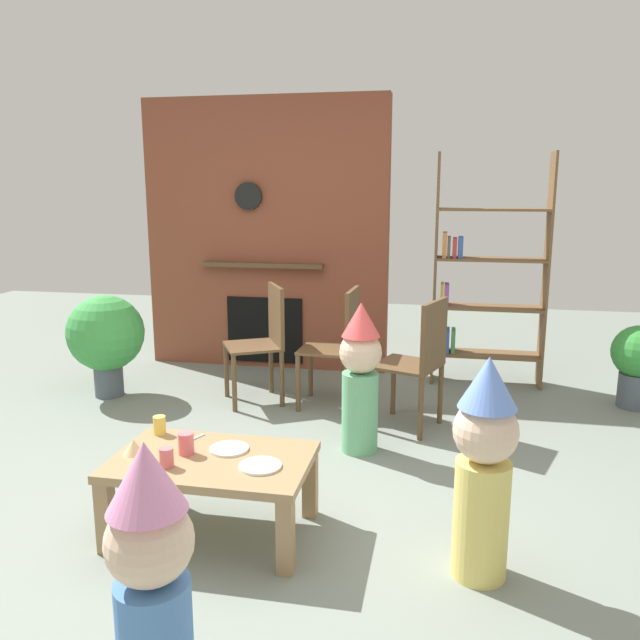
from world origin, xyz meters
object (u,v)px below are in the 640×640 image
(paper_cup_near_right, at_px, (166,457))
(paper_plate_rear, at_px, (229,449))
(child_by_the_chairs, at_px, (360,374))
(potted_plant_short, at_px, (106,336))
(child_in_pink, at_px, (484,463))
(dining_chair_left, at_px, (265,336))
(paper_cup_center, at_px, (159,425))
(birthday_cake_slice, at_px, (133,447))
(child_with_cone_hat, at_px, (152,584))
(bookshelf, at_px, (481,280))
(paper_cup_near_left, at_px, (186,444))
(paper_plate_front, at_px, (260,466))
(dining_chair_middle, at_px, (340,341))
(coffee_table, at_px, (212,470))
(potted_plant_tall, at_px, (638,360))
(dining_chair_right, at_px, (420,357))

(paper_cup_near_right, relative_size, paper_plate_rear, 0.48)
(child_by_the_chairs, bearing_deg, potted_plant_short, -81.45)
(paper_plate_rear, relative_size, child_in_pink, 0.19)
(dining_chair_left, height_order, potted_plant_short, dining_chair_left)
(paper_cup_center, bearing_deg, paper_plate_rear, -16.64)
(birthday_cake_slice, relative_size, child_with_cone_hat, 0.11)
(paper_plate_rear, relative_size, dining_chair_left, 0.21)
(bookshelf, bearing_deg, paper_cup_center, -124.25)
(paper_cup_near_right, distance_m, paper_plate_rear, 0.32)
(bookshelf, relative_size, paper_cup_near_left, 18.30)
(paper_plate_front, relative_size, child_with_cone_hat, 0.21)
(paper_cup_near_right, xyz_separation_m, potted_plant_short, (-1.38, 1.92, 0.06))
(bookshelf, height_order, paper_plate_rear, bookshelf)
(bookshelf, relative_size, dining_chair_middle, 2.11)
(bookshelf, relative_size, paper_plate_front, 9.84)
(birthday_cake_slice, relative_size, dining_chair_middle, 0.11)
(paper_plate_front, xyz_separation_m, child_by_the_chairs, (0.30, 1.16, 0.11))
(potted_plant_short, bearing_deg, coffee_table, -49.11)
(coffee_table, relative_size, potted_plant_tall, 1.48)
(paper_cup_near_right, bearing_deg, paper_cup_center, 119.40)
(coffee_table, relative_size, paper_cup_near_right, 10.23)
(bookshelf, xyz_separation_m, birthday_cake_slice, (-1.71, -2.74, -0.46))
(paper_cup_near_right, xyz_separation_m, paper_plate_rear, (0.21, 0.23, -0.04))
(dining_chair_middle, bearing_deg, paper_cup_near_right, 80.10)
(dining_chair_right, bearing_deg, paper_cup_near_right, 77.68)
(paper_cup_near_left, bearing_deg, bookshelf, 61.51)
(paper_cup_near_right, xyz_separation_m, dining_chair_left, (-0.13, 2.05, 0.08))
(paper_cup_near_right, bearing_deg, potted_plant_tall, 42.78)
(dining_chair_right, xyz_separation_m, potted_plant_tall, (1.58, 0.76, -0.14))
(paper_cup_center, relative_size, potted_plant_short, 0.12)
(paper_plate_rear, bearing_deg, paper_plate_front, -37.60)
(coffee_table, bearing_deg, dining_chair_middle, 81.19)
(bookshelf, bearing_deg, paper_plate_front, -111.28)
(paper_cup_near_right, xyz_separation_m, paper_plate_front, (0.41, 0.08, -0.04))
(child_by_the_chairs, bearing_deg, child_in_pink, 55.87)
(potted_plant_short, bearing_deg, paper_cup_near_right, -54.25)
(paper_cup_near_left, xyz_separation_m, child_with_cone_hat, (0.37, -1.12, 0.06))
(paper_cup_center, distance_m, dining_chair_right, 1.82)
(paper_cup_center, bearing_deg, dining_chair_right, 46.27)
(paper_cup_near_right, xyz_separation_m, dining_chair_right, (1.06, 1.68, 0.08))
(child_with_cone_hat, height_order, dining_chair_right, child_with_cone_hat)
(bookshelf, height_order, paper_cup_near_right, bookshelf)
(potted_plant_tall, bearing_deg, paper_plate_rear, -137.69)
(paper_cup_near_left, height_order, child_by_the_chairs, child_by_the_chairs)
(potted_plant_short, bearing_deg, child_with_cone_hat, -58.30)
(paper_cup_center, distance_m, dining_chair_middle, 1.79)
(coffee_table, relative_size, potted_plant_short, 1.14)
(coffee_table, xyz_separation_m, birthday_cake_slice, (-0.38, -0.03, 0.10))
(potted_plant_tall, height_order, potted_plant_short, potted_plant_short)
(coffee_table, height_order, paper_cup_near_left, paper_cup_near_left)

